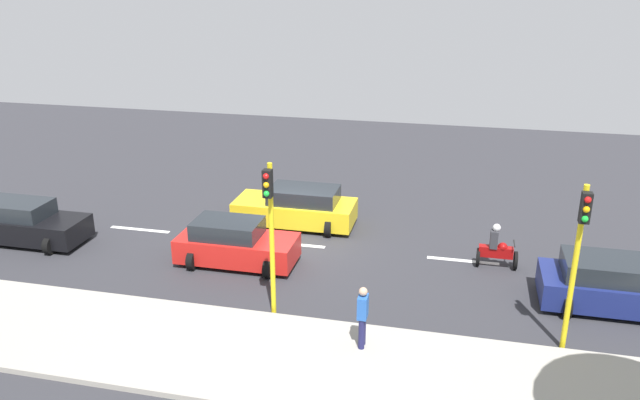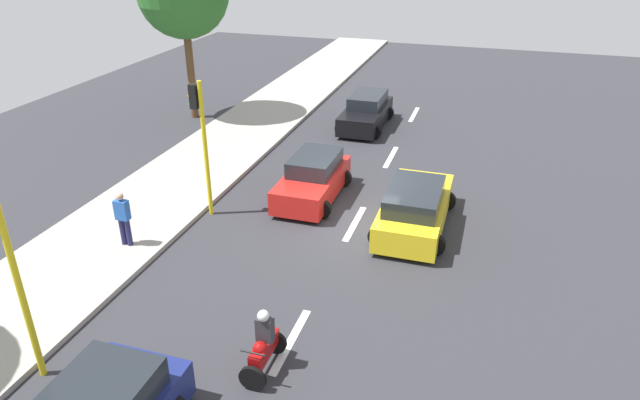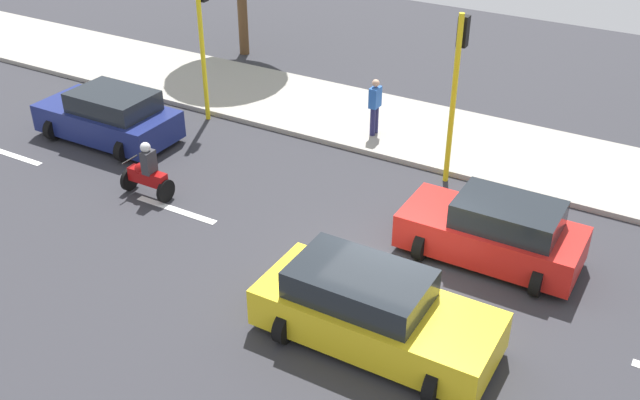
{
  "view_description": "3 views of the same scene",
  "coord_description": "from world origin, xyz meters",
  "px_view_note": "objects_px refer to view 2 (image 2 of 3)",
  "views": [
    {
      "loc": [
        19.91,
        5.66,
        9.29
      ],
      "look_at": [
        -0.02,
        1.02,
        1.78
      ],
      "focal_mm": 35.35,
      "sensor_mm": 36.0,
      "label": 1
    },
    {
      "loc": [
        -3.82,
        15.81,
        8.88
      ],
      "look_at": [
        0.82,
        1.14,
        1.27
      ],
      "focal_mm": 32.07,
      "sensor_mm": 36.0,
      "label": 2
    },
    {
      "loc": [
        -11.69,
        -4.83,
        9.59
      ],
      "look_at": [
        0.91,
        2.4,
        0.89
      ],
      "focal_mm": 41.33,
      "sensor_mm": 36.0,
      "label": 3
    }
  ],
  "objects_px": {
    "car_black": "(366,112)",
    "car_yellow_cab": "(415,208)",
    "traffic_light_corner": "(7,258)",
    "car_red": "(313,179)",
    "motorcycle": "(264,346)",
    "traffic_light_midblock": "(201,130)",
    "pedestrian_near_signal": "(123,217)"
  },
  "relations": [
    {
      "from": "car_red",
      "to": "traffic_light_corner",
      "type": "bearing_deg",
      "value": 73.66
    },
    {
      "from": "car_black",
      "to": "motorcycle",
      "type": "height_order",
      "value": "motorcycle"
    },
    {
      "from": "car_black",
      "to": "car_red",
      "type": "xyz_separation_m",
      "value": [
        -0.01,
        8.05,
        -0.0
      ]
    },
    {
      "from": "pedestrian_near_signal",
      "to": "traffic_light_midblock",
      "type": "relative_size",
      "value": 0.38
    },
    {
      "from": "car_red",
      "to": "motorcycle",
      "type": "xyz_separation_m",
      "value": [
        -1.67,
        8.48,
        -0.07
      ]
    },
    {
      "from": "traffic_light_corner",
      "to": "pedestrian_near_signal",
      "type": "bearing_deg",
      "value": -76.36
    },
    {
      "from": "car_black",
      "to": "car_yellow_cab",
      "type": "xyz_separation_m",
      "value": [
        -3.75,
        9.17,
        0.0
      ]
    },
    {
      "from": "traffic_light_midblock",
      "to": "motorcycle",
      "type": "bearing_deg",
      "value": 126.36
    },
    {
      "from": "car_yellow_cab",
      "to": "pedestrian_near_signal",
      "type": "bearing_deg",
      "value": 25.98
    },
    {
      "from": "traffic_light_corner",
      "to": "car_black",
      "type": "bearing_deg",
      "value": -99.22
    },
    {
      "from": "car_yellow_cab",
      "to": "traffic_light_midblock",
      "type": "bearing_deg",
      "value": 9.17
    },
    {
      "from": "car_black",
      "to": "traffic_light_corner",
      "type": "height_order",
      "value": "traffic_light_corner"
    },
    {
      "from": "car_yellow_cab",
      "to": "motorcycle",
      "type": "relative_size",
      "value": 3.0
    },
    {
      "from": "car_yellow_cab",
      "to": "car_red",
      "type": "height_order",
      "value": "same"
    },
    {
      "from": "motorcycle",
      "to": "traffic_light_midblock",
      "type": "relative_size",
      "value": 0.34
    },
    {
      "from": "motorcycle",
      "to": "car_black",
      "type": "bearing_deg",
      "value": -84.19
    },
    {
      "from": "car_red",
      "to": "motorcycle",
      "type": "height_order",
      "value": "motorcycle"
    },
    {
      "from": "car_red",
      "to": "traffic_light_corner",
      "type": "distance_m",
      "value": 10.72
    },
    {
      "from": "car_black",
      "to": "car_red",
      "type": "height_order",
      "value": "same"
    },
    {
      "from": "car_yellow_cab",
      "to": "traffic_light_corner",
      "type": "xyz_separation_m",
      "value": [
        6.69,
        8.94,
        2.22
      ]
    },
    {
      "from": "car_black",
      "to": "car_yellow_cab",
      "type": "relative_size",
      "value": 0.95
    },
    {
      "from": "car_black",
      "to": "pedestrian_near_signal",
      "type": "relative_size",
      "value": 2.58
    },
    {
      "from": "car_yellow_cab",
      "to": "pedestrian_near_signal",
      "type": "height_order",
      "value": "pedestrian_near_signal"
    },
    {
      "from": "car_black",
      "to": "car_yellow_cab",
      "type": "bearing_deg",
      "value": 112.27
    },
    {
      "from": "motorcycle",
      "to": "traffic_light_corner",
      "type": "distance_m",
      "value": 5.39
    },
    {
      "from": "car_black",
      "to": "car_red",
      "type": "relative_size",
      "value": 1.11
    },
    {
      "from": "traffic_light_corner",
      "to": "car_red",
      "type": "bearing_deg",
      "value": -106.34
    },
    {
      "from": "traffic_light_midblock",
      "to": "car_black",
      "type": "bearing_deg",
      "value": -106.01
    },
    {
      "from": "car_black",
      "to": "pedestrian_near_signal",
      "type": "bearing_deg",
      "value": 72.24
    },
    {
      "from": "pedestrian_near_signal",
      "to": "traffic_light_midblock",
      "type": "xyz_separation_m",
      "value": [
        -1.23,
        -2.78,
        1.87
      ]
    },
    {
      "from": "pedestrian_near_signal",
      "to": "traffic_light_corner",
      "type": "relative_size",
      "value": 0.38
    },
    {
      "from": "car_black",
      "to": "traffic_light_midblock",
      "type": "height_order",
      "value": "traffic_light_midblock"
    }
  ]
}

